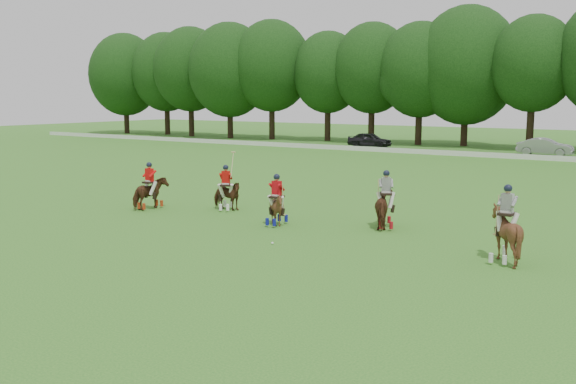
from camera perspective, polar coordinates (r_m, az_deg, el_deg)
The scene contains 11 objects.
ground at distance 22.83m, azimuth -7.37°, elevation -4.63°, with size 180.00×180.00×0.00m, color #286B1E.
tree_line at distance 66.49m, azimuth 21.26°, elevation 10.58°, with size 117.98×14.32×14.75m.
boundary_rail at distance 56.93m, azimuth 18.42°, elevation 3.09°, with size 120.00×0.10×0.44m, color white.
car_left at distance 66.18m, azimuth 7.27°, elevation 4.63°, with size 1.80×4.47×1.52m, color black.
car_mid at distance 60.68m, azimuth 21.88°, elevation 3.74°, with size 1.63×4.67×1.54m, color #949498.
polo_red_a at distance 30.16m, azimuth -12.17°, elevation -0.05°, with size 1.08×1.76×2.18m.
polo_red_b at distance 29.36m, azimuth -5.53°, elevation -0.23°, with size 1.72×1.64×2.63m.
polo_red_c at distance 25.79m, azimuth -1.01°, elevation -1.39°, with size 1.19×1.32×2.09m.
polo_stripe_a at distance 25.57m, azimuth 8.67°, elevation -1.35°, with size 1.65×2.06×2.30m.
polo_stripe_b at distance 21.26m, azimuth 18.79°, elevation -3.52°, with size 1.52×1.68×2.45m.
polo_ball at distance 22.62m, azimuth -1.40°, elevation -4.57°, with size 0.09×0.09×0.09m, color white.
Camera 1 is at (14.55, -16.82, 5.16)m, focal length 40.00 mm.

